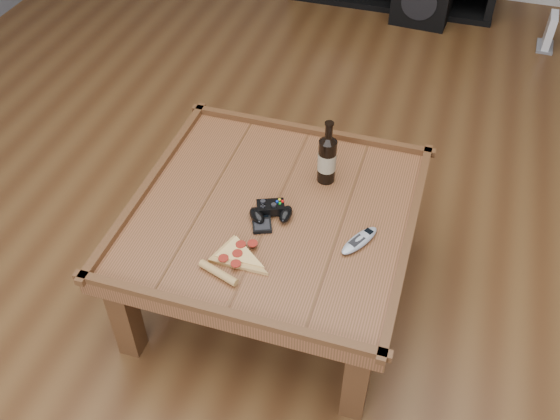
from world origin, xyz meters
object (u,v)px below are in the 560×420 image
(pizza_slice, at_px, (235,258))
(game_console, at_px, (549,33))
(remote_control, at_px, (359,240))
(smartphone, at_px, (261,220))
(coffee_table, at_px, (273,222))
(beer_bottle, at_px, (327,158))
(game_controller, at_px, (271,212))

(pizza_slice, xyz_separation_m, game_console, (1.09, 2.63, -0.36))
(pizza_slice, xyz_separation_m, remote_control, (0.38, 0.20, 0.00))
(smartphone, bearing_deg, coffee_table, 49.16)
(beer_bottle, height_order, smartphone, beer_bottle)
(coffee_table, bearing_deg, beer_bottle, 57.83)
(coffee_table, height_order, beer_bottle, beer_bottle)
(coffee_table, height_order, game_console, coffee_table)
(game_controller, xyz_separation_m, game_console, (1.04, 2.39, -0.37))
(smartphone, distance_m, game_console, 2.68)
(game_controller, bearing_deg, pizza_slice, -124.86)
(game_controller, height_order, pizza_slice, game_controller)
(coffee_table, height_order, pizza_slice, pizza_slice)
(beer_bottle, relative_size, pizza_slice, 0.87)
(game_controller, relative_size, pizza_slice, 0.53)
(game_controller, relative_size, remote_control, 0.90)
(coffee_table, distance_m, smartphone, 0.10)
(pizza_slice, relative_size, smartphone, 2.19)
(coffee_table, height_order, game_controller, game_controller)
(remote_control, bearing_deg, beer_bottle, 151.80)
(coffee_table, xyz_separation_m, pizza_slice, (-0.05, -0.26, 0.07))
(game_controller, distance_m, pizza_slice, 0.24)
(game_controller, relative_size, game_console, 0.72)
(smartphone, height_order, game_console, smartphone)
(smartphone, relative_size, game_console, 0.62)
(coffee_table, distance_m, beer_bottle, 0.31)
(beer_bottle, xyz_separation_m, smartphone, (-0.16, -0.29, -0.10))
(coffee_table, bearing_deg, pizza_slice, -100.68)
(smartphone, xyz_separation_m, remote_control, (0.35, 0.00, 0.00))
(game_controller, xyz_separation_m, smartphone, (-0.02, -0.04, -0.01))
(smartphone, bearing_deg, beer_bottle, 38.24)
(game_console, bearing_deg, game_controller, -111.51)
(smartphone, bearing_deg, game_console, 43.78)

